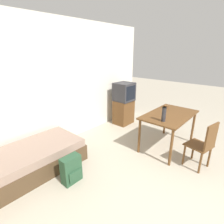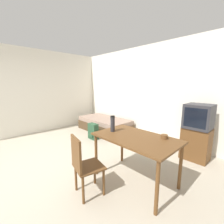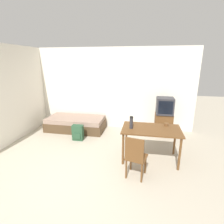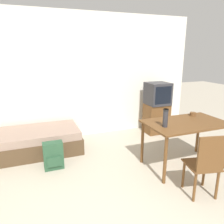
{
  "view_description": "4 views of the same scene",
  "coord_description": "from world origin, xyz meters",
  "px_view_note": "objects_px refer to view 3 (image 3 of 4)",
  "views": [
    {
      "loc": [
        -1.93,
        -0.05,
        2.04
      ],
      "look_at": [
        0.37,
        1.97,
        0.96
      ],
      "focal_mm": 28.0,
      "sensor_mm": 36.0,
      "label": 1
    },
    {
      "loc": [
        2.84,
        -0.53,
        1.6
      ],
      "look_at": [
        0.27,
        1.92,
        0.94
      ],
      "focal_mm": 24.0,
      "sensor_mm": 36.0,
      "label": 2
    },
    {
      "loc": [
        1.26,
        -2.5,
        2.25
      ],
      "look_at": [
        0.48,
        1.67,
        1.01
      ],
      "focal_mm": 28.0,
      "sensor_mm": 36.0,
      "label": 3
    },
    {
      "loc": [
        -0.87,
        -1.41,
        1.88
      ],
      "look_at": [
        0.34,
        1.77,
        0.94
      ],
      "focal_mm": 35.0,
      "sensor_mm": 36.0,
      "label": 4
    }
  ],
  "objects_px": {
    "thermos_flask": "(131,122)",
    "mate_bowl": "(166,124)",
    "tv": "(164,116)",
    "dining_table": "(151,132)",
    "wooden_chair": "(135,156)",
    "backpack": "(78,133)",
    "daybed": "(76,124)"
  },
  "relations": [
    {
      "from": "tv",
      "to": "dining_table",
      "type": "relative_size",
      "value": 0.91
    },
    {
      "from": "tv",
      "to": "thermos_flask",
      "type": "distance_m",
      "value": 1.87
    },
    {
      "from": "tv",
      "to": "mate_bowl",
      "type": "relative_size",
      "value": 11.57
    },
    {
      "from": "dining_table",
      "to": "wooden_chair",
      "type": "xyz_separation_m",
      "value": [
        -0.31,
        -0.8,
        -0.19
      ]
    },
    {
      "from": "thermos_flask",
      "to": "mate_bowl",
      "type": "relative_size",
      "value": 2.71
    },
    {
      "from": "tv",
      "to": "backpack",
      "type": "xyz_separation_m",
      "value": [
        -2.5,
        -0.87,
        -0.38
      ]
    },
    {
      "from": "dining_table",
      "to": "backpack",
      "type": "height_order",
      "value": "dining_table"
    },
    {
      "from": "daybed",
      "to": "thermos_flask",
      "type": "bearing_deg",
      "value": -37.29
    },
    {
      "from": "tv",
      "to": "dining_table",
      "type": "distance_m",
      "value": 1.61
    },
    {
      "from": "daybed",
      "to": "backpack",
      "type": "bearing_deg",
      "value": -64.23
    },
    {
      "from": "mate_bowl",
      "to": "backpack",
      "type": "xyz_separation_m",
      "value": [
        -2.42,
        0.42,
        -0.58
      ]
    },
    {
      "from": "thermos_flask",
      "to": "backpack",
      "type": "bearing_deg",
      "value": 155.14
    },
    {
      "from": "daybed",
      "to": "dining_table",
      "type": "relative_size",
      "value": 1.45
    },
    {
      "from": "tv",
      "to": "backpack",
      "type": "height_order",
      "value": "tv"
    },
    {
      "from": "wooden_chair",
      "to": "thermos_flask",
      "type": "xyz_separation_m",
      "value": [
        -0.15,
        0.72,
        0.43
      ]
    },
    {
      "from": "daybed",
      "to": "backpack",
      "type": "xyz_separation_m",
      "value": [
        0.37,
        -0.76,
        0.01
      ]
    },
    {
      "from": "tv",
      "to": "mate_bowl",
      "type": "xyz_separation_m",
      "value": [
        -0.08,
        -1.29,
        0.19
      ]
    },
    {
      "from": "mate_bowl",
      "to": "daybed",
      "type": "bearing_deg",
      "value": 157.08
    },
    {
      "from": "tv",
      "to": "wooden_chair",
      "type": "bearing_deg",
      "value": -107.52
    },
    {
      "from": "wooden_chair",
      "to": "thermos_flask",
      "type": "distance_m",
      "value": 0.85
    },
    {
      "from": "daybed",
      "to": "dining_table",
      "type": "height_order",
      "value": "dining_table"
    },
    {
      "from": "wooden_chair",
      "to": "backpack",
      "type": "xyz_separation_m",
      "value": [
        -1.76,
        1.47,
        -0.27
      ]
    },
    {
      "from": "dining_table",
      "to": "wooden_chair",
      "type": "bearing_deg",
      "value": -111.05
    },
    {
      "from": "thermos_flask",
      "to": "mate_bowl",
      "type": "height_order",
      "value": "thermos_flask"
    },
    {
      "from": "tv",
      "to": "mate_bowl",
      "type": "distance_m",
      "value": 1.31
    },
    {
      "from": "tv",
      "to": "wooden_chair",
      "type": "xyz_separation_m",
      "value": [
        -0.74,
        -2.34,
        -0.11
      ]
    },
    {
      "from": "daybed",
      "to": "tv",
      "type": "distance_m",
      "value": 2.89
    },
    {
      "from": "backpack",
      "to": "tv",
      "type": "bearing_deg",
      "value": 19.28
    },
    {
      "from": "thermos_flask",
      "to": "mate_bowl",
      "type": "distance_m",
      "value": 0.88
    },
    {
      "from": "dining_table",
      "to": "mate_bowl",
      "type": "xyz_separation_m",
      "value": [
        0.35,
        0.25,
        0.12
      ]
    },
    {
      "from": "tv",
      "to": "thermos_flask",
      "type": "relative_size",
      "value": 4.26
    },
    {
      "from": "dining_table",
      "to": "thermos_flask",
      "type": "xyz_separation_m",
      "value": [
        -0.45,
        -0.07,
        0.24
      ]
    }
  ]
}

